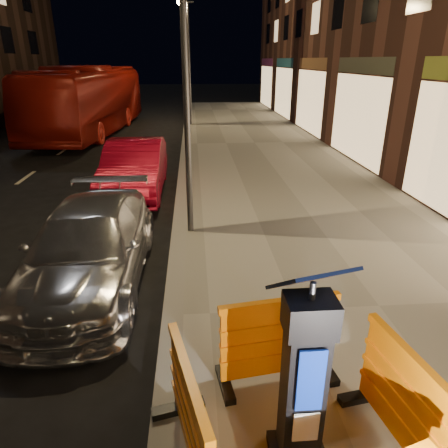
{
  "coord_description": "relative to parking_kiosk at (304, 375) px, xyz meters",
  "views": [
    {
      "loc": [
        0.36,
        -4.74,
        3.48
      ],
      "look_at": [
        0.8,
        1.0,
        1.1
      ],
      "focal_mm": 32.0,
      "sensor_mm": 36.0,
      "label": 1
    }
  ],
  "objects": [
    {
      "name": "ground_plane",
      "position": [
        -1.21,
        2.25,
        -1.08
      ],
      "size": [
        120.0,
        120.0,
        0.0
      ],
      "primitive_type": "plane",
      "color": "black",
      "rests_on": "ground"
    },
    {
      "name": "sidewalk",
      "position": [
        1.79,
        2.25,
        -1.01
      ],
      "size": [
        6.0,
        60.0,
        0.15
      ],
      "primitive_type": "cube",
      "color": "gray",
      "rests_on": "ground"
    },
    {
      "name": "kerb",
      "position": [
        -1.21,
        2.25,
        -1.01
      ],
      "size": [
        0.3,
        60.0,
        0.15
      ],
      "primitive_type": "cube",
      "color": "slate",
      "rests_on": "ground"
    },
    {
      "name": "parking_kiosk",
      "position": [
        0.0,
        0.0,
        0.0
      ],
      "size": [
        0.69,
        0.69,
        1.86
      ],
      "primitive_type": "cube",
      "rotation": [
        0.0,
        0.0,
        0.2
      ],
      "color": "black",
      "rests_on": "sidewalk"
    },
    {
      "name": "barrier_back",
      "position": [
        0.0,
        0.95,
        -0.41
      ],
      "size": [
        1.4,
        0.74,
        1.04
      ],
      "primitive_type": "cube",
      "rotation": [
        0.0,
        0.0,
        0.14
      ],
      "color": "orange",
      "rests_on": "sidewalk"
    },
    {
      "name": "barrier_kerbside",
      "position": [
        -0.95,
        0.0,
        -0.41
      ],
      "size": [
        0.84,
        1.42,
        1.04
      ],
      "primitive_type": "cube",
      "rotation": [
        0.0,
        0.0,
        1.8
      ],
      "color": "orange",
      "rests_on": "sidewalk"
    },
    {
      "name": "barrier_bldgside",
      "position": [
        0.95,
        0.0,
        -0.41
      ],
      "size": [
        0.76,
        1.41,
        1.04
      ],
      "primitive_type": "cube",
      "rotation": [
        0.0,
        0.0,
        1.73
      ],
      "color": "orange",
      "rests_on": "sidewalk"
    },
    {
      "name": "car_silver",
      "position": [
        -2.6,
        3.53,
        -1.08
      ],
      "size": [
        1.83,
        4.45,
        1.29
      ],
      "primitive_type": "imported",
      "rotation": [
        0.0,
        0.0,
        -0.01
      ],
      "color": "#B8B8BD",
      "rests_on": "ground"
    },
    {
      "name": "car_red",
      "position": [
        -2.49,
        8.43,
        -1.08
      ],
      "size": [
        1.53,
        4.34,
        1.43
      ],
      "primitive_type": "imported",
      "rotation": [
        0.0,
        0.0,
        0.0
      ],
      "color": "maroon",
      "rests_on": "ground"
    },
    {
      "name": "bus_doubledecker",
      "position": [
        -5.93,
        18.62,
        -1.08
      ],
      "size": [
        3.62,
        11.75,
        3.22
      ],
      "primitive_type": "imported",
      "rotation": [
        0.0,
        0.0,
        -0.08
      ],
      "color": "maroon",
      "rests_on": "ground"
    },
    {
      "name": "street_lamp_mid",
      "position": [
        -0.96,
        5.25,
        2.07
      ],
      "size": [
        0.12,
        0.12,
        6.0
      ],
      "primitive_type": "cylinder",
      "color": "#3F3F44",
      "rests_on": "sidewalk"
    },
    {
      "name": "street_lamp_far",
      "position": [
        -0.96,
        20.25,
        2.07
      ],
      "size": [
        0.12,
        0.12,
        6.0
      ],
      "primitive_type": "cylinder",
      "color": "#3F3F44",
      "rests_on": "sidewalk"
    }
  ]
}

